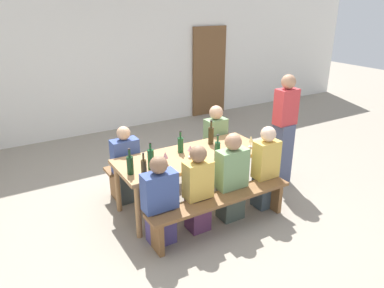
{
  "coord_description": "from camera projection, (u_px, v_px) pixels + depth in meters",
  "views": [
    {
      "loc": [
        -2.29,
        -3.84,
        2.68
      ],
      "look_at": [
        0.0,
        0.0,
        0.9
      ],
      "focal_mm": 34.15,
      "sensor_mm": 36.0,
      "label": 1
    }
  ],
  "objects": [
    {
      "name": "standing_host",
      "position": [
        284.0,
        131.0,
        5.49
      ],
      "size": [
        0.33,
        0.24,
        1.69
      ],
      "rotation": [
        0.0,
        0.0,
        3.14
      ],
      "color": "#485070",
      "rests_on": "ground"
    },
    {
      "name": "bench_far",
      "position": [
        168.0,
        162.0,
        5.58
      ],
      "size": [
        1.95,
        0.3,
        0.45
      ],
      "color": "brown",
      "rests_on": "ground"
    },
    {
      "name": "seated_guest_far_0",
      "position": [
        126.0,
        167.0,
        5.04
      ],
      "size": [
        0.36,
        0.24,
        1.11
      ],
      "rotation": [
        0.0,
        0.0,
        -1.57
      ],
      "color": "#3E484A",
      "rests_on": "ground"
    },
    {
      "name": "wooden_door",
      "position": [
        209.0,
        72.0,
        8.8
      ],
      "size": [
        0.9,
        0.06,
        2.1
      ],
      "primitive_type": "cube",
      "color": "brown",
      "rests_on": "ground"
    },
    {
      "name": "wine_bottle_4",
      "position": [
        144.0,
        169.0,
        4.16
      ],
      "size": [
        0.06,
        0.06,
        0.33
      ],
      "color": "#332814",
      "rests_on": "tasting_table"
    },
    {
      "name": "seated_guest_near_1",
      "position": [
        198.0,
        190.0,
        4.38
      ],
      "size": [
        0.34,
        0.24,
        1.12
      ],
      "rotation": [
        0.0,
        0.0,
        1.57
      ],
      "color": "#562D50",
      "rests_on": "ground"
    },
    {
      "name": "back_wall",
      "position": [
        101.0,
        56.0,
        7.48
      ],
      "size": [
        14.0,
        0.2,
        3.2
      ],
      "primitive_type": "cube",
      "color": "silver",
      "rests_on": "ground"
    },
    {
      "name": "bench_near",
      "position": [
        221.0,
        204.0,
        4.45
      ],
      "size": [
        1.95,
        0.3,
        0.45
      ],
      "color": "brown",
      "rests_on": "ground"
    },
    {
      "name": "seated_guest_near_0",
      "position": [
        160.0,
        203.0,
        4.15
      ],
      "size": [
        0.4,
        0.24,
        1.1
      ],
      "rotation": [
        0.0,
        0.0,
        1.57
      ],
      "color": "#453A72",
      "rests_on": "ground"
    },
    {
      "name": "wine_bottle_2",
      "position": [
        181.0,
        145.0,
        4.89
      ],
      "size": [
        0.08,
        0.08,
        0.31
      ],
      "color": "#194723",
      "rests_on": "tasting_table"
    },
    {
      "name": "wine_bottle_3",
      "position": [
        130.0,
        165.0,
        4.29
      ],
      "size": [
        0.08,
        0.08,
        0.32
      ],
      "color": "#143319",
      "rests_on": "tasting_table"
    },
    {
      "name": "tasting_table",
      "position": [
        192.0,
        160.0,
        4.9
      ],
      "size": [
        2.05,
        0.81,
        0.75
      ],
      "color": "#9E7247",
      "rests_on": "ground"
    },
    {
      "name": "wine_glass_2",
      "position": [
        239.0,
        144.0,
        4.87
      ],
      "size": [
        0.07,
        0.07,
        0.18
      ],
      "color": "silver",
      "rests_on": "tasting_table"
    },
    {
      "name": "wine_bottle_0",
      "position": [
        151.0,
        159.0,
        4.41
      ],
      "size": [
        0.08,
        0.08,
        0.35
      ],
      "color": "#194723",
      "rests_on": "tasting_table"
    },
    {
      "name": "seated_guest_near_2",
      "position": [
        232.0,
        179.0,
        4.62
      ],
      "size": [
        0.4,
        0.24,
        1.17
      ],
      "rotation": [
        0.0,
        0.0,
        1.57
      ],
      "color": "#3F4B41",
      "rests_on": "ground"
    },
    {
      "name": "wine_glass_3",
      "position": [
        165.0,
        155.0,
        4.54
      ],
      "size": [
        0.08,
        0.08,
        0.17
      ],
      "color": "silver",
      "rests_on": "tasting_table"
    },
    {
      "name": "wine_glass_0",
      "position": [
        251.0,
        139.0,
        5.08
      ],
      "size": [
        0.08,
        0.08,
        0.16
      ],
      "color": "silver",
      "rests_on": "tasting_table"
    },
    {
      "name": "wine_bottle_1",
      "position": [
        211.0,
        135.0,
        5.17
      ],
      "size": [
        0.08,
        0.08,
        0.35
      ],
      "color": "#332814",
      "rests_on": "tasting_table"
    },
    {
      "name": "seated_guest_near_3",
      "position": [
        265.0,
        169.0,
        4.88
      ],
      "size": [
        0.34,
        0.24,
        1.16
      ],
      "rotation": [
        0.0,
        0.0,
        1.57
      ],
      "color": "#3A4852",
      "rests_on": "ground"
    },
    {
      "name": "wine_bottle_5",
      "position": [
        217.0,
        151.0,
        4.64
      ],
      "size": [
        0.07,
        0.07,
        0.35
      ],
      "color": "#234C2D",
      "rests_on": "tasting_table"
    },
    {
      "name": "seated_guest_far_1",
      "position": [
        215.0,
        143.0,
        5.73
      ],
      "size": [
        0.34,
        0.24,
        1.18
      ],
      "rotation": [
        0.0,
        0.0,
        -1.57
      ],
      "color": "#524849",
      "rests_on": "ground"
    },
    {
      "name": "ground_plane",
      "position": [
        192.0,
        203.0,
        5.14
      ],
      "size": [
        24.0,
        24.0,
        0.0
      ],
      "primitive_type": "plane",
      "color": "gray"
    },
    {
      "name": "wine_glass_1",
      "position": [
        190.0,
        149.0,
        4.75
      ],
      "size": [
        0.08,
        0.08,
        0.16
      ],
      "color": "silver",
      "rests_on": "tasting_table"
    }
  ]
}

